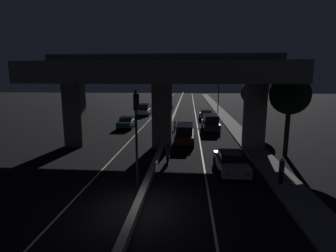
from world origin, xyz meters
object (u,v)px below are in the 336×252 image
(traffic_light_left_of_median, at_px, (136,122))
(car_silver_fourth, at_px, (206,115))
(car_dark_blue_third, at_px, (211,122))
(car_dark_red_second, at_px, (185,133))
(car_dark_green_lead_oncoming, at_px, (127,122))
(car_white_second_oncoming, at_px, (144,109))
(motorcycle_white_filtering_far, at_px, (175,126))
(pedestrian_on_sidewalk, at_px, (282,171))
(motorcycle_red_filtering_near, at_px, (168,155))
(car_black_fourth_oncoming, at_px, (157,101))
(motorcycle_blue_filtering_mid, at_px, (168,137))
(car_silver_lead, at_px, (231,162))
(street_lamp, at_px, (217,87))
(car_dark_blue_third_oncoming, at_px, (168,104))

(traffic_light_left_of_median, relative_size, car_silver_fourth, 1.39)
(car_silver_fourth, bearing_deg, car_dark_blue_third, 178.54)
(car_dark_red_second, distance_m, car_dark_green_lead_oncoming, 10.71)
(car_white_second_oncoming, bearing_deg, motorcycle_white_filtering_far, 23.63)
(car_white_second_oncoming, bearing_deg, pedestrian_on_sidewalk, 23.31)
(car_dark_blue_third, bearing_deg, motorcycle_red_filtering_near, 160.23)
(car_black_fourth_oncoming, height_order, motorcycle_blue_filtering_mid, motorcycle_blue_filtering_mid)
(traffic_light_left_of_median, height_order, car_silver_lead, traffic_light_left_of_median)
(car_dark_blue_third, relative_size, pedestrian_on_sidewalk, 2.95)
(traffic_light_left_of_median, height_order, car_silver_fourth, traffic_light_left_of_median)
(street_lamp, xyz_separation_m, car_dark_red_second, (-5.45, -23.39, -3.81))
(car_silver_fourth, relative_size, motorcycle_red_filtering_near, 2.38)
(car_dark_blue_third_oncoming, bearing_deg, motorcycle_red_filtering_near, 2.53)
(car_dark_blue_third, relative_size, car_black_fourth_oncoming, 0.97)
(car_black_fourth_oncoming, height_order, motorcycle_red_filtering_near, motorcycle_red_filtering_near)
(car_silver_lead, relative_size, car_dark_blue_third, 0.94)
(car_black_fourth_oncoming, relative_size, motorcycle_white_filtering_far, 2.66)
(car_silver_lead, height_order, pedestrian_on_sidewalk, pedestrian_on_sidewalk)
(street_lamp, distance_m, car_dark_blue_third, 17.33)
(traffic_light_left_of_median, relative_size, pedestrian_on_sidewalk, 3.64)
(motorcycle_white_filtering_far, bearing_deg, car_dark_blue_third, -83.51)
(car_white_second_oncoming, bearing_deg, car_dark_blue_third_oncoming, 157.81)
(motorcycle_red_filtering_near, xyz_separation_m, pedestrian_on_sidewalk, (7.17, -3.71, 0.32))
(car_dark_blue_third, distance_m, car_dark_green_lead_oncoming, 10.79)
(car_dark_green_lead_oncoming, distance_m, motorcycle_white_filtering_far, 6.48)
(street_lamp, xyz_separation_m, car_dark_blue_third, (-2.36, -16.75, -3.78))
(car_silver_lead, height_order, car_dark_blue_third_oncoming, car_dark_blue_third_oncoming)
(traffic_light_left_of_median, xyz_separation_m, motorcycle_white_filtering_far, (1.35, 16.94, -3.27))
(car_dark_red_second, bearing_deg, car_dark_blue_third, -24.08)
(motorcycle_blue_filtering_mid, bearing_deg, car_silver_fourth, -13.52)
(street_lamp, xyz_separation_m, car_silver_lead, (-2.12, -31.37, -4.07))
(car_black_fourth_oncoming, distance_m, motorcycle_white_filtering_far, 33.85)
(street_lamp, distance_m, car_dark_blue_third_oncoming, 11.31)
(car_silver_fourth, bearing_deg, motorcycle_white_filtering_far, 152.93)
(car_silver_lead, bearing_deg, street_lamp, -5.92)
(traffic_light_left_of_median, distance_m, car_black_fourth_oncoming, 50.55)
(car_white_second_oncoming, height_order, car_dark_blue_third_oncoming, car_dark_blue_third_oncoming)
(traffic_light_left_of_median, xyz_separation_m, street_lamp, (8.11, 34.08, 0.91))
(car_silver_lead, xyz_separation_m, car_dark_green_lead_oncoming, (-11.00, 15.45, 0.02))
(car_silver_fourth, distance_m, car_dark_green_lead_oncoming, 13.38)
(car_silver_lead, bearing_deg, traffic_light_left_of_median, 112.32)
(traffic_light_left_of_median, bearing_deg, car_dark_green_lead_oncoming, 105.41)
(car_dark_red_second, height_order, car_white_second_oncoming, car_white_second_oncoming)
(traffic_light_left_of_median, distance_m, motorcycle_red_filtering_near, 5.65)
(car_silver_lead, relative_size, pedestrian_on_sidewalk, 2.79)
(car_dark_blue_third, bearing_deg, car_silver_fourth, -1.62)
(car_dark_green_lead_oncoming, xyz_separation_m, car_black_fourth_oncoming, (0.08, 32.05, -0.03))
(car_dark_green_lead_oncoming, relative_size, car_black_fourth_oncoming, 0.90)
(car_dark_blue_third, distance_m, car_black_fourth_oncoming, 34.57)
(car_dark_blue_third, bearing_deg, car_white_second_oncoming, 37.64)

